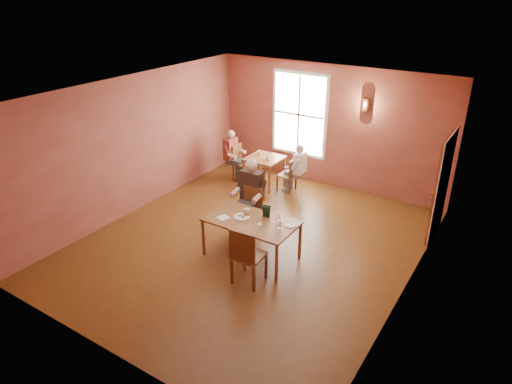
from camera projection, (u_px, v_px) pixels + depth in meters
The scene contains 29 objects.
ground at pixel (251, 243), 9.07m from camera, with size 6.00×7.00×0.01m, color brown.
wall_back at pixel (329, 127), 11.10m from camera, with size 6.00×0.04×3.00m, color brown.
wall_front at pixel (98, 264), 5.76m from camera, with size 6.00×0.04×3.00m, color brown.
wall_left at pixel (135, 145), 9.89m from camera, with size 0.04×7.00×3.00m, color brown.
wall_right at pixel (414, 215), 6.97m from camera, with size 0.04×7.00×3.00m, color brown.
ceiling at pixel (250, 93), 7.79m from camera, with size 6.00×7.00×0.04m, color white.
window at pixel (299, 115), 11.37m from camera, with size 1.36×0.10×1.96m, color white.
door at pixel (440, 188), 8.94m from camera, with size 0.12×1.04×2.10m, color maroon.
wall_sconce at pixel (366, 104), 10.29m from camera, with size 0.16×0.16×0.28m, color brown.
main_table at pixel (251, 239), 8.47m from camera, with size 1.67×0.94×0.78m, color brown, non-canonical shape.
chair_diner_main at pixel (248, 213), 9.17m from camera, with size 0.44×0.44×1.00m, color brown, non-canonical shape.
diner_main at pixel (247, 203), 9.04m from camera, with size 0.60×0.60×1.49m, color #302219, non-canonical shape.
chair_empty at pixel (249, 254), 7.72m from camera, with size 0.48×0.48×1.08m, color #4E2310, non-canonical shape.
plate_food at pixel (242, 216), 8.40m from camera, with size 0.30×0.30×0.04m, color white.
sandwich at pixel (247, 213), 8.44m from camera, with size 0.10×0.10×0.12m, color tan.
goblet_a at pixel (278, 219), 8.12m from camera, with size 0.09×0.09×0.22m, color white, non-canonical shape.
goblet_b at pixel (279, 226), 7.89m from camera, with size 0.08×0.08×0.20m, color white, non-canonical shape.
goblet_c at pixel (260, 223), 7.99m from camera, with size 0.09×0.09×0.22m, color white, non-canonical shape.
menu_stand at pixel (266, 211), 8.38m from camera, with size 0.14×0.07×0.23m, color black.
knife at pixel (242, 224), 8.17m from camera, with size 0.23×0.02×0.00m, color silver.
napkin at pixel (223, 218), 8.39m from camera, with size 0.20×0.20×0.01m, color silver.
side_plate at pixel (290, 225), 8.13m from camera, with size 0.21×0.21×0.02m, color white.
second_table at pixel (264, 171), 11.51m from camera, with size 0.83×0.83×0.73m, color brown, non-canonical shape.
chair_diner_white at pixel (287, 174), 11.17m from camera, with size 0.38×0.38×0.85m, color #402510, non-canonical shape.
diner_white at pixel (288, 168), 11.08m from camera, with size 0.47×0.47×1.18m, color white, non-canonical shape.
chair_diner_maroon at pixel (243, 163), 11.79m from camera, with size 0.41×0.41×0.92m, color #3B220F, non-canonical shape.
diner_maroon at pixel (242, 156), 11.73m from camera, with size 0.50×0.50×1.26m, color maroon, non-canonical shape.
cup_a at pixel (268, 158), 11.17m from camera, with size 0.11×0.11×0.09m, color silver.
cup_b at pixel (259, 153), 11.50m from camera, with size 0.10×0.10×0.09m, color white.
Camera 1 is at (4.28, -6.49, 4.77)m, focal length 32.00 mm.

